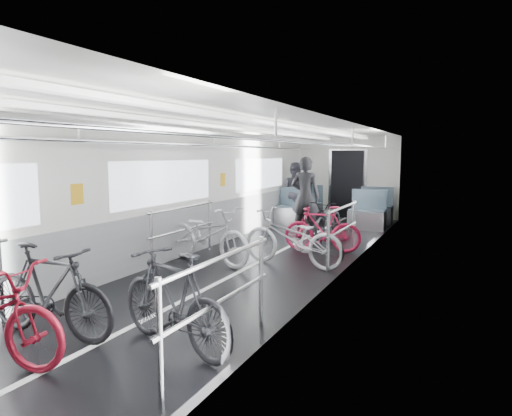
{
  "coord_description": "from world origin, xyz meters",
  "views": [
    {
      "loc": [
        3.27,
        -6.49,
        1.87
      ],
      "look_at": [
        0.0,
        0.52,
        0.97
      ],
      "focal_mm": 32.0,
      "sensor_mm": 36.0,
      "label": 1
    }
  ],
  "objects_px": {
    "person_seated": "(295,192)",
    "person_standing": "(305,196)",
    "bike_left_far": "(208,235)",
    "bike_aisle": "(329,219)",
    "bike_right_mid": "(292,238)",
    "bike_right_near": "(174,300)",
    "bike_right_far": "(322,229)",
    "bike_left_mid": "(49,291)"
  },
  "relations": [
    {
      "from": "bike_left_far",
      "to": "bike_right_mid",
      "type": "bearing_deg",
      "value": -59.49
    },
    {
      "from": "person_standing",
      "to": "bike_aisle",
      "type": "bearing_deg",
      "value": 168.57
    },
    {
      "from": "bike_right_near",
      "to": "bike_left_mid",
      "type": "bearing_deg",
      "value": -59.17
    },
    {
      "from": "bike_right_near",
      "to": "bike_right_far",
      "type": "xyz_separation_m",
      "value": [
        -0.01,
        4.94,
        -0.04
      ]
    },
    {
      "from": "bike_right_far",
      "to": "person_seated",
      "type": "xyz_separation_m",
      "value": [
        -1.85,
        3.5,
        0.39
      ]
    },
    {
      "from": "bike_left_far",
      "to": "bike_aisle",
      "type": "height_order",
      "value": "bike_left_far"
    },
    {
      "from": "bike_aisle",
      "to": "bike_right_mid",
      "type": "bearing_deg",
      "value": -84.38
    },
    {
      "from": "bike_left_far",
      "to": "person_standing",
      "type": "bearing_deg",
      "value": 3.04
    },
    {
      "from": "bike_aisle",
      "to": "person_standing",
      "type": "height_order",
      "value": "person_standing"
    },
    {
      "from": "bike_right_far",
      "to": "person_standing",
      "type": "bearing_deg",
      "value": -157.73
    },
    {
      "from": "bike_aisle",
      "to": "bike_right_near",
      "type": "bearing_deg",
      "value": -84.94
    },
    {
      "from": "bike_right_far",
      "to": "bike_right_near",
      "type": "bearing_deg",
      "value": -7.24
    },
    {
      "from": "bike_left_mid",
      "to": "bike_right_far",
      "type": "height_order",
      "value": "bike_left_mid"
    },
    {
      "from": "bike_right_far",
      "to": "person_standing",
      "type": "distance_m",
      "value": 1.83
    },
    {
      "from": "bike_aisle",
      "to": "person_seated",
      "type": "distance_m",
      "value": 2.63
    },
    {
      "from": "bike_left_mid",
      "to": "bike_left_far",
      "type": "height_order",
      "value": "bike_left_far"
    },
    {
      "from": "bike_left_far",
      "to": "person_standing",
      "type": "xyz_separation_m",
      "value": [
        0.65,
        3.29,
        0.42
      ]
    },
    {
      "from": "bike_right_near",
      "to": "bike_right_far",
      "type": "distance_m",
      "value": 4.94
    },
    {
      "from": "bike_right_far",
      "to": "person_seated",
      "type": "height_order",
      "value": "person_seated"
    },
    {
      "from": "bike_left_mid",
      "to": "person_seated",
      "type": "bearing_deg",
      "value": 0.63
    },
    {
      "from": "bike_left_mid",
      "to": "bike_right_mid",
      "type": "bearing_deg",
      "value": -19.75
    },
    {
      "from": "bike_aisle",
      "to": "bike_right_far",
      "type": "bearing_deg",
      "value": -76.59
    },
    {
      "from": "bike_right_far",
      "to": "bike_aisle",
      "type": "relative_size",
      "value": 0.91
    },
    {
      "from": "bike_left_far",
      "to": "bike_aisle",
      "type": "distance_m",
      "value": 3.42
    },
    {
      "from": "bike_left_far",
      "to": "bike_right_far",
      "type": "relative_size",
      "value": 1.28
    },
    {
      "from": "bike_left_far",
      "to": "bike_right_near",
      "type": "height_order",
      "value": "bike_left_far"
    },
    {
      "from": "bike_right_mid",
      "to": "bike_left_mid",
      "type": "bearing_deg",
      "value": -10.34
    },
    {
      "from": "bike_right_near",
      "to": "bike_right_mid",
      "type": "relative_size",
      "value": 0.89
    },
    {
      "from": "person_standing",
      "to": "bike_right_far",
      "type": "bearing_deg",
      "value": 117.76
    },
    {
      "from": "bike_left_far",
      "to": "bike_right_far",
      "type": "xyz_separation_m",
      "value": [
        1.52,
        1.75,
        -0.05
      ]
    },
    {
      "from": "bike_right_mid",
      "to": "person_seated",
      "type": "xyz_separation_m",
      "value": [
        -1.72,
        4.85,
        0.35
      ]
    },
    {
      "from": "bike_right_near",
      "to": "person_standing",
      "type": "bearing_deg",
      "value": -154.43
    },
    {
      "from": "person_seated",
      "to": "person_standing",
      "type": "bearing_deg",
      "value": 132.14
    },
    {
      "from": "bike_right_near",
      "to": "bike_right_mid",
      "type": "height_order",
      "value": "bike_right_near"
    },
    {
      "from": "person_standing",
      "to": "bike_left_mid",
      "type": "bearing_deg",
      "value": 84.46
    },
    {
      "from": "bike_right_far",
      "to": "person_seated",
      "type": "distance_m",
      "value": 3.98
    },
    {
      "from": "bike_left_far",
      "to": "bike_aisle",
      "type": "relative_size",
      "value": 1.16
    },
    {
      "from": "bike_left_mid",
      "to": "person_standing",
      "type": "height_order",
      "value": "person_standing"
    },
    {
      "from": "bike_right_mid",
      "to": "person_seated",
      "type": "height_order",
      "value": "person_seated"
    },
    {
      "from": "person_standing",
      "to": "bike_left_far",
      "type": "bearing_deg",
      "value": 76.91
    },
    {
      "from": "bike_left_far",
      "to": "bike_right_near",
      "type": "distance_m",
      "value": 3.54
    },
    {
      "from": "bike_right_mid",
      "to": "person_standing",
      "type": "distance_m",
      "value": 3.01
    }
  ]
}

